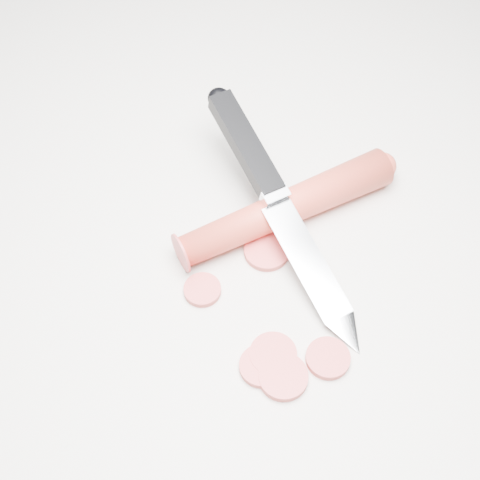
% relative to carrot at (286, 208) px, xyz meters
% --- Properties ---
extents(ground, '(2.40, 2.40, 0.00)m').
position_rel_carrot_xyz_m(ground, '(0.02, -0.06, -0.02)').
color(ground, silver).
rests_on(ground, ground).
extents(carrot, '(0.14, 0.19, 0.03)m').
position_rel_carrot_xyz_m(carrot, '(0.00, 0.00, 0.00)').
color(carrot, red).
rests_on(carrot, ground).
extents(carrot_slice_0, '(0.03, 0.03, 0.01)m').
position_rel_carrot_xyz_m(carrot_slice_0, '(-0.03, -0.10, -0.02)').
color(carrot_slice_0, '#CA3A3B').
rests_on(carrot_slice_0, ground).
extents(carrot_slice_1, '(0.04, 0.04, 0.01)m').
position_rel_carrot_xyz_m(carrot_slice_1, '(0.05, -0.13, -0.01)').
color(carrot_slice_1, '#CA3A3B').
rests_on(carrot_slice_1, ground).
extents(carrot_slice_2, '(0.04, 0.04, 0.01)m').
position_rel_carrot_xyz_m(carrot_slice_2, '(0.09, -0.11, -0.01)').
color(carrot_slice_2, '#CA3A3B').
rests_on(carrot_slice_2, ground).
extents(carrot_slice_3, '(0.04, 0.04, 0.01)m').
position_rel_carrot_xyz_m(carrot_slice_3, '(0.05, -0.14, -0.01)').
color(carrot_slice_3, '#CA3A3B').
rests_on(carrot_slice_3, ground).
extents(carrot_slice_4, '(0.04, 0.04, 0.01)m').
position_rel_carrot_xyz_m(carrot_slice_4, '(0.00, -0.04, -0.01)').
color(carrot_slice_4, '#CA3A3B').
rests_on(carrot_slice_4, ground).
extents(carrot_slice_5, '(0.04, 0.04, 0.01)m').
position_rel_carrot_xyz_m(carrot_slice_5, '(0.07, -0.14, -0.01)').
color(carrot_slice_5, '#CA3A3B').
rests_on(carrot_slice_5, ground).
extents(kitchen_knife, '(0.24, 0.17, 0.07)m').
position_rel_carrot_xyz_m(kitchen_knife, '(0.00, -0.02, 0.02)').
color(kitchen_knife, silver).
rests_on(kitchen_knife, ground).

